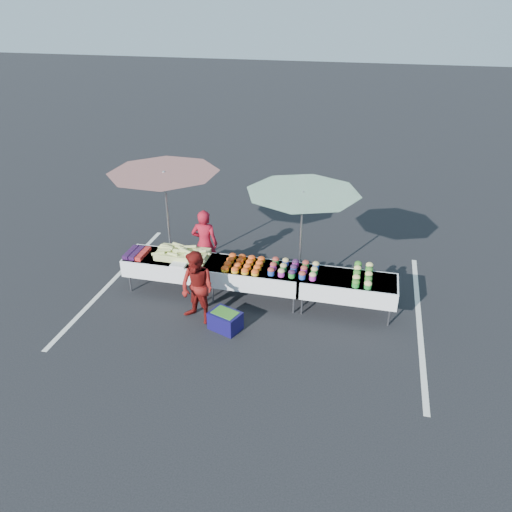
% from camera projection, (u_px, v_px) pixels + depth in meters
% --- Properties ---
extents(ground, '(80.00, 80.00, 0.00)m').
position_uv_depth(ground, '(256.00, 299.00, 10.16)').
color(ground, black).
extents(stripe_left, '(0.10, 5.00, 0.00)m').
position_uv_depth(stripe_left, '(113.00, 280.00, 10.82)').
color(stripe_left, silver).
rests_on(stripe_left, ground).
extents(stripe_right, '(0.10, 5.00, 0.00)m').
position_uv_depth(stripe_right, '(419.00, 321.00, 9.50)').
color(stripe_right, silver).
rests_on(stripe_right, ground).
extents(table_left, '(1.86, 0.81, 0.75)m').
position_uv_depth(table_left, '(171.00, 264.00, 10.26)').
color(table_left, white).
rests_on(table_left, ground).
extents(table_center, '(1.86, 0.81, 0.75)m').
position_uv_depth(table_center, '(256.00, 275.00, 9.89)').
color(table_center, white).
rests_on(table_center, ground).
extents(table_right, '(1.86, 0.81, 0.75)m').
position_uv_depth(table_right, '(348.00, 286.00, 9.51)').
color(table_right, white).
rests_on(table_right, ground).
extents(berry_punnets, '(0.40, 0.54, 0.08)m').
position_uv_depth(berry_punnets, '(137.00, 253.00, 10.26)').
color(berry_punnets, black).
rests_on(berry_punnets, table_left).
extents(corn_pile, '(1.16, 0.57, 0.26)m').
position_uv_depth(corn_pile, '(183.00, 254.00, 10.13)').
color(corn_pile, '#A6BC60').
rests_on(corn_pile, table_left).
extents(plastic_bags, '(0.30, 0.25, 0.05)m').
position_uv_depth(plastic_bags, '(179.00, 265.00, 9.85)').
color(plastic_bags, white).
rests_on(plastic_bags, table_left).
extents(carrot_bowls, '(0.75, 0.69, 0.11)m').
position_uv_depth(carrot_bowls, '(244.00, 264.00, 9.83)').
color(carrot_bowls, '#F5A61B').
rests_on(carrot_bowls, table_center).
extents(potato_cups, '(0.94, 0.58, 0.16)m').
position_uv_depth(potato_cups, '(294.00, 268.00, 9.62)').
color(potato_cups, '#2244A0').
rests_on(potato_cups, table_right).
extents(bean_baskets, '(0.36, 0.86, 0.15)m').
position_uv_depth(bean_baskets, '(363.00, 274.00, 9.42)').
color(bean_baskets, '#21842C').
rests_on(bean_baskets, table_right).
extents(vendor, '(0.59, 0.41, 1.54)m').
position_uv_depth(vendor, '(205.00, 244.00, 10.68)').
color(vendor, maroon).
rests_on(vendor, ground).
extents(customer, '(0.85, 0.76, 1.44)m').
position_uv_depth(customer, '(197.00, 288.00, 9.18)').
color(customer, maroon).
rests_on(customer, ground).
extents(umbrella_left, '(2.94, 2.94, 2.34)m').
position_uv_depth(umbrella_left, '(164.00, 181.00, 10.18)').
color(umbrella_left, black).
rests_on(umbrella_left, ground).
extents(umbrella_right, '(2.27, 2.27, 2.25)m').
position_uv_depth(umbrella_right, '(303.00, 201.00, 9.42)').
color(umbrella_right, black).
rests_on(umbrella_right, ground).
extents(storage_bin, '(0.66, 0.57, 0.36)m').
position_uv_depth(storage_bin, '(225.00, 320.00, 9.19)').
color(storage_bin, '#110E46').
rests_on(storage_bin, ground).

